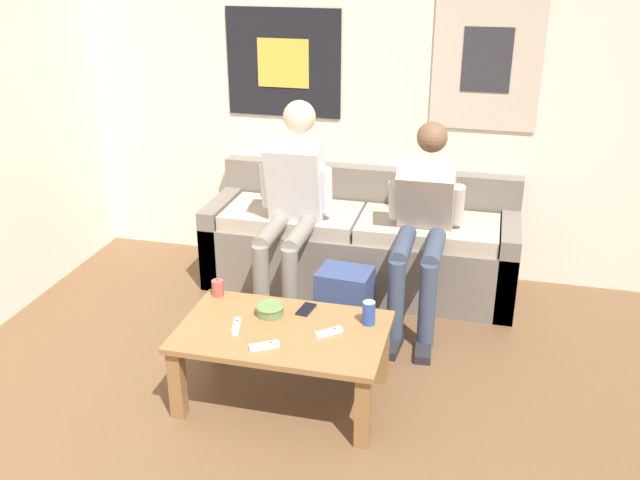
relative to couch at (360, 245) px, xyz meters
The scene contains 13 objects.
wall_back 1.06m from the couch, 116.44° to the left, with size 10.00×0.07×2.55m.
couch is the anchor object (origin of this frame).
coffee_table 1.40m from the couch, 95.24° to the right, with size 1.04×0.65×0.41m.
person_seated_adult 0.66m from the couch, 137.82° to the right, with size 0.47×0.87×1.28m.
person_seated_teen 0.66m from the couch, 36.70° to the right, with size 0.47×0.98×1.17m.
backpack 0.73m from the couch, 86.55° to the right, with size 0.32×0.29×0.44m.
ceramic_bowl 1.30m from the couch, 100.38° to the right, with size 0.15×0.15×0.06m.
pillar_candle 1.28m from the couch, 116.93° to the right, with size 0.06×0.06×0.10m.
drink_can_blue 1.28m from the couch, 77.31° to the right, with size 0.07×0.07×0.12m.
game_controller_near_left 1.60m from the couch, 95.83° to the right, with size 0.14×0.10×0.03m.
game_controller_near_right 1.40m from the couch, 85.55° to the right, with size 0.13×0.12×0.03m.
game_controller_far_center 1.49m from the couch, 103.74° to the right, with size 0.07×0.15×0.03m.
cell_phone 1.19m from the couch, 93.13° to the right, with size 0.08×0.14×0.01m.
Camera 1 is at (0.98, -2.01, 2.22)m, focal length 40.00 mm.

